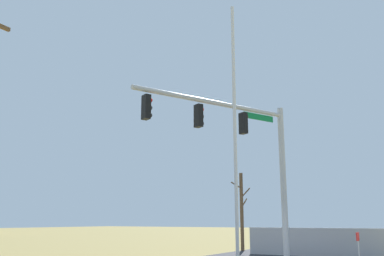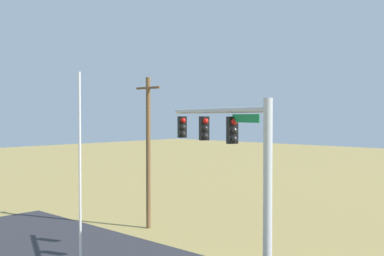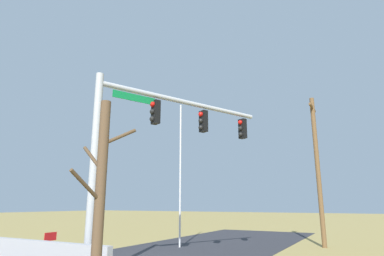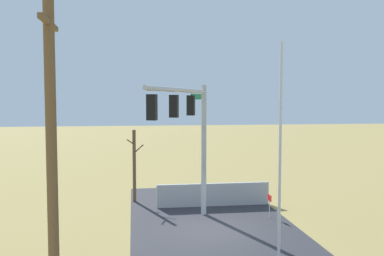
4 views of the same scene
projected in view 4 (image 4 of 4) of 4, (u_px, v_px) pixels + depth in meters
name	position (u px, v px, depth m)	size (l,w,h in m)	color
ground_plane	(216.00, 231.00, 20.08)	(160.00, 160.00, 0.00)	#9E894C
sidewalk_corner	(201.00, 209.00, 23.91)	(6.00, 6.00, 0.01)	#B7B5AD
retaining_fence	(213.00, 195.00, 24.65)	(0.20, 6.58, 1.33)	#A8A8AD
signal_mast	(191.00, 124.00, 20.31)	(7.34, 3.55, 6.95)	#B2B5BA
flagpole	(280.00, 160.00, 14.86)	(0.10, 0.10, 8.17)	silver
utility_pole	(52.00, 172.00, 10.18)	(1.90, 0.26, 8.58)	brown
bare_tree	(134.00, 165.00, 25.63)	(1.27, 1.02, 4.36)	brown
open_sign	(270.00, 201.00, 22.17)	(0.56, 0.04, 1.22)	silver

